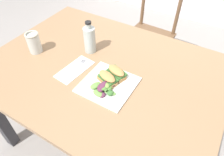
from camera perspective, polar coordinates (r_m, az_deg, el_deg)
The scene contains 11 objects.
ground_plane at distance 1.85m, azimuth -2.79°, elevation -11.66°, with size 8.52×8.52×0.00m, color gray.
dining_table at distance 1.27m, azimuth -2.40°, elevation -0.93°, with size 1.34×1.00×0.74m.
chair_wooden_far at distance 2.03m, azimuth 10.46°, elevation 11.51°, with size 0.41×0.41×0.87m.
plate_lunch at distance 1.09m, azimuth -1.08°, elevation -1.83°, with size 0.27×0.27×0.01m, color white.
sandwich_half_front at distance 1.08m, azimuth -1.31°, elevation -0.06°, with size 0.12×0.09×0.06m.
sandwich_half_back at distance 1.11m, azimuth 1.19°, elevation 1.52°, with size 0.12×0.09×0.06m.
salad_mixed_greens at distance 1.05m, azimuth -2.32°, elevation -2.63°, with size 0.15×0.13×0.04m.
napkin_folded at distance 1.20m, azimuth -10.17°, elevation 2.35°, with size 0.11×0.23×0.00m, color white.
fork_on_napkin at distance 1.21m, azimuth -9.67°, elevation 2.95°, with size 0.03×0.19×0.00m.
bottle_cold_brew at distance 1.28m, azimuth -6.18°, elevation 10.08°, with size 0.07×0.07×0.20m.
mason_jar_iced_tea at distance 1.37m, azimuth -20.56°, elevation 8.87°, with size 0.08×0.08×0.13m.
Camera 1 is at (0.60, -0.83, 1.54)m, focal length 33.37 mm.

